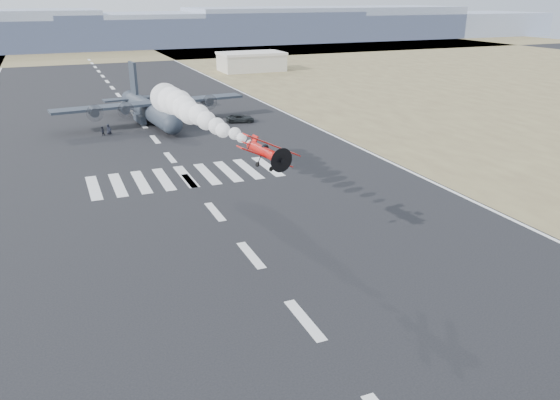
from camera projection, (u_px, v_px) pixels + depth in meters
scrub_far at (84, 53)px, 229.51m from camera, size 500.00×80.00×0.00m
runway_markings at (170, 157)px, 82.89m from camera, size 60.00×260.00×0.01m
ridge_seg_d at (77, 33)px, 253.09m from camera, size 150.00×50.00×13.00m
ridge_seg_e at (212, 28)px, 276.32m from camera, size 150.00×50.00×15.00m
ridge_seg_f at (326, 23)px, 299.55m from camera, size 150.00×50.00×17.00m
ridge_seg_g at (424, 25)px, 323.84m from camera, size 150.00×50.00×13.00m
hangar_right at (251, 61)px, 176.14m from camera, size 20.50×12.50×5.90m
aerobatic_biplane at (266, 152)px, 47.78m from camera, size 5.56×5.48×3.87m
smoke_trail at (181, 106)px, 66.79m from camera, size 4.72×27.95×3.81m
transport_aircraft at (149, 109)px, 104.60m from camera, size 36.37×29.87×10.49m
support_vehicle at (240, 118)px, 105.53m from camera, size 5.93×3.97×1.51m
crew_a at (110, 131)px, 95.63m from camera, size 0.69×0.62×1.60m
crew_b at (102, 131)px, 95.39m from camera, size 0.94×0.84×1.65m
crew_c at (214, 122)px, 101.44m from camera, size 0.77×1.28×1.86m
crew_d at (209, 126)px, 99.46m from camera, size 1.02×0.99×1.60m
crew_e at (108, 129)px, 96.54m from camera, size 0.89×1.02×1.79m
crew_f at (208, 117)px, 106.28m from camera, size 1.32×1.65×1.75m
crew_g at (170, 124)px, 100.58m from camera, size 0.76×0.70×1.72m
crew_h at (172, 120)px, 103.47m from camera, size 0.94×1.05×1.83m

